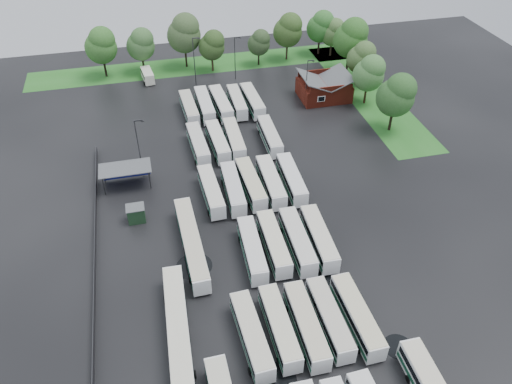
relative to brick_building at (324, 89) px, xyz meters
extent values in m
plane|color=black|center=(-24.00, -42.77, -1.87)|extent=(160.00, 160.00, 0.00)
cube|color=maroon|center=(0.00, 0.03, -0.17)|extent=(10.00, 8.00, 3.40)
cube|color=#4C4F51|center=(-2.50, 0.03, 2.43)|extent=(5.07, 8.60, 2.19)
cube|color=#4C4F51|center=(2.50, 0.03, 2.43)|extent=(5.07, 8.60, 2.19)
cube|color=maroon|center=(0.00, -3.97, 2.03)|extent=(9.00, 0.20, 1.20)
cube|color=silver|center=(-2.00, -4.02, 0.13)|extent=(1.60, 0.12, 1.20)
cylinder|color=#2D2D30|center=(-44.80, -22.77, -0.17)|extent=(0.16, 0.16, 3.40)
cylinder|color=#2D2D30|center=(-37.60, -22.77, -0.17)|extent=(0.16, 0.16, 3.40)
cylinder|color=#2D2D30|center=(-44.80, -19.57, -0.17)|extent=(0.16, 0.16, 3.40)
cylinder|color=#2D2D30|center=(-37.60, -19.57, -0.17)|extent=(0.16, 0.16, 3.40)
cube|color=#4C4F51|center=(-41.20, -21.17, 1.63)|extent=(8.20, 4.20, 0.15)
cube|color=navy|center=(-41.20, -19.27, -0.27)|extent=(7.60, 0.08, 2.60)
cube|color=black|center=(-40.20, -30.17, -0.62)|extent=(2.50, 2.00, 2.50)
cube|color=#4C4F51|center=(-40.20, -30.17, 0.69)|extent=(2.70, 2.20, 0.12)
cube|color=#256A20|center=(-22.00, 22.03, -1.86)|extent=(80.00, 10.00, 0.01)
cube|color=#256A20|center=(10.00, 0.03, -1.86)|extent=(10.00, 50.00, 0.01)
cube|color=#2D2D30|center=(-46.20, -34.77, -1.27)|extent=(0.10, 50.00, 1.20)
cube|color=white|center=(-28.41, -55.19, -0.17)|extent=(2.86, 11.28, 2.56)
cube|color=black|center=(-28.41, -55.19, 0.35)|extent=(2.90, 10.83, 0.82)
cube|color=#0B3E27|center=(-28.41, -55.19, -0.73)|extent=(2.90, 11.05, 0.56)
cube|color=beige|center=(-28.41, -55.19, 1.16)|extent=(2.76, 10.94, 0.11)
cylinder|color=black|center=(-28.41, -58.77, -1.45)|extent=(2.37, 0.89, 0.89)
cylinder|color=black|center=(-28.41, -51.62, -1.45)|extent=(2.37, 0.89, 0.89)
cube|color=white|center=(-25.00, -54.84, -0.19)|extent=(2.41, 11.03, 2.52)
cube|color=black|center=(-25.00, -54.84, 0.31)|extent=(2.46, 10.59, 0.81)
cube|color=#024629|center=(-25.00, -54.84, -0.75)|extent=(2.46, 10.81, 0.56)
cube|color=beige|center=(-25.00, -54.84, 1.12)|extent=(2.32, 10.70, 0.11)
cylinder|color=black|center=(-25.00, -58.37, -1.45)|extent=(2.34, 0.88, 0.88)
cylinder|color=black|center=(-25.00, -51.32, -1.45)|extent=(2.34, 0.88, 0.88)
cube|color=white|center=(-21.90, -55.32, -0.15)|extent=(2.41, 11.32, 2.59)
cube|color=black|center=(-21.90, -55.32, 0.37)|extent=(2.46, 10.87, 0.83)
cube|color=#125237|center=(-21.90, -55.32, -0.72)|extent=(2.45, 11.10, 0.57)
cube|color=beige|center=(-21.90, -55.32, 1.20)|extent=(2.31, 10.98, 0.11)
cylinder|color=black|center=(-21.90, -58.94, -1.44)|extent=(2.40, 0.90, 0.90)
cylinder|color=black|center=(-21.90, -51.70, -1.44)|extent=(2.40, 0.90, 0.90)
cube|color=white|center=(-18.92, -55.05, -0.19)|extent=(2.37, 11.01, 2.52)
cube|color=black|center=(-18.92, -55.05, 0.31)|extent=(2.42, 10.57, 0.81)
cube|color=#043F23|center=(-18.92, -55.05, -0.75)|extent=(2.42, 10.79, 0.55)
cube|color=#BDB6A3|center=(-18.92, -55.05, 1.11)|extent=(2.28, 10.68, 0.11)
cylinder|color=black|center=(-18.92, -58.56, -1.45)|extent=(2.34, 0.88, 0.88)
cylinder|color=black|center=(-18.92, -51.53, -1.45)|extent=(2.34, 0.88, 0.88)
cube|color=white|center=(-15.63, -55.49, -0.15)|extent=(2.59, 11.34, 2.59)
cube|color=black|center=(-15.63, -55.49, 0.37)|extent=(2.63, 10.89, 0.83)
cube|color=#125033|center=(-15.63, -55.49, -0.72)|extent=(2.63, 11.11, 0.57)
cube|color=beige|center=(-15.63, -55.49, 1.19)|extent=(2.48, 11.00, 0.11)
cylinder|color=black|center=(-15.63, -59.10, -1.44)|extent=(2.40, 0.90, 0.90)
cylinder|color=black|center=(-15.63, -51.87, -1.44)|extent=(2.40, 0.90, 0.90)
cube|color=white|center=(-25.21, -41.85, -0.19)|extent=(2.73, 11.13, 2.53)
cube|color=black|center=(-25.21, -41.85, 0.32)|extent=(2.77, 10.69, 0.81)
cube|color=#01492A|center=(-25.21, -41.85, -0.74)|extent=(2.77, 10.91, 0.56)
cube|color=silver|center=(-25.21, -41.85, 1.13)|extent=(2.63, 10.80, 0.11)
cylinder|color=black|center=(-25.21, -45.38, -1.45)|extent=(2.35, 0.88, 0.88)
cylinder|color=black|center=(-25.21, -38.31, -1.45)|extent=(2.35, 0.88, 0.88)
cube|color=white|center=(-22.04, -41.37, -0.16)|extent=(2.49, 11.27, 2.58)
cube|color=black|center=(-22.04, -41.37, 0.36)|extent=(2.54, 10.82, 0.82)
cube|color=#0F4E34|center=(-22.04, -41.37, -0.72)|extent=(2.53, 11.05, 0.57)
cube|color=beige|center=(-22.04, -41.37, 1.18)|extent=(2.39, 10.93, 0.11)
cylinder|color=black|center=(-22.04, -44.96, -1.44)|extent=(2.39, 0.90, 0.90)
cylinder|color=black|center=(-22.04, -37.77, -1.44)|extent=(2.39, 0.90, 0.90)
cube|color=white|center=(-18.74, -41.72, -0.11)|extent=(2.63, 11.58, 2.64)
cube|color=black|center=(-18.74, -41.72, 0.42)|extent=(2.68, 11.12, 0.85)
cube|color=#003E20|center=(-18.74, -41.72, -0.69)|extent=(2.67, 11.35, 0.58)
cube|color=beige|center=(-18.74, -41.72, 1.26)|extent=(2.53, 11.23, 0.12)
cylinder|color=black|center=(-18.74, -45.41, -1.43)|extent=(2.45, 0.92, 0.92)
cylinder|color=black|center=(-18.74, -38.03, -1.43)|extent=(2.45, 0.92, 0.92)
cube|color=white|center=(-15.65, -41.87, -0.13)|extent=(2.79, 11.51, 2.62)
cube|color=black|center=(-15.65, -41.87, 0.40)|extent=(2.83, 11.05, 0.84)
cube|color=#064D2D|center=(-15.65, -41.87, -0.70)|extent=(2.83, 11.28, 0.58)
cube|color=beige|center=(-15.65, -41.87, 1.23)|extent=(2.69, 11.16, 0.11)
cylinder|color=black|center=(-15.65, -45.53, -1.44)|extent=(2.43, 0.91, 0.91)
cylinder|color=black|center=(-15.65, -38.22, -1.44)|extent=(2.43, 0.91, 0.91)
cube|color=white|center=(-28.52, -27.94, -0.18)|extent=(2.71, 11.16, 2.54)
cube|color=black|center=(-28.52, -27.94, 0.33)|extent=(2.75, 10.72, 0.81)
cube|color=#02482A|center=(-28.52, -27.94, -0.74)|extent=(2.75, 10.94, 0.56)
cube|color=beige|center=(-28.52, -27.94, 1.14)|extent=(2.61, 10.83, 0.11)
cylinder|color=black|center=(-28.52, -31.49, -1.45)|extent=(2.36, 0.89, 0.89)
cylinder|color=black|center=(-28.52, -24.39, -1.45)|extent=(2.36, 0.89, 0.89)
cube|color=white|center=(-25.08, -28.13, -0.15)|extent=(2.67, 11.32, 2.58)
cube|color=black|center=(-25.08, -28.13, 0.36)|extent=(2.71, 10.87, 0.83)
cube|color=#044D31|center=(-25.08, -28.13, -0.72)|extent=(2.71, 11.10, 0.57)
cube|color=silver|center=(-25.08, -28.13, 1.18)|extent=(2.57, 10.98, 0.11)
cylinder|color=black|center=(-25.08, -31.73, -1.44)|extent=(2.39, 0.90, 0.90)
cylinder|color=black|center=(-25.08, -24.53, -1.44)|extent=(2.39, 0.90, 0.90)
cube|color=white|center=(-22.08, -27.62, -0.14)|extent=(2.75, 11.44, 2.61)
cube|color=black|center=(-22.08, -27.62, 0.38)|extent=(2.79, 10.99, 0.83)
cube|color=#0E5134|center=(-22.08, -27.62, -0.71)|extent=(2.79, 11.22, 0.57)
cube|color=beige|center=(-22.08, -27.62, 1.21)|extent=(2.64, 11.10, 0.11)
cylinder|color=black|center=(-22.08, -31.26, -1.44)|extent=(2.42, 0.91, 0.91)
cylinder|color=black|center=(-22.08, -23.98, -1.44)|extent=(2.42, 0.91, 0.91)
cube|color=white|center=(-18.88, -27.89, -0.11)|extent=(2.62, 11.58, 2.64)
cube|color=black|center=(-18.88, -27.89, 0.42)|extent=(2.67, 11.12, 0.85)
cube|color=#0D422B|center=(-18.88, -27.89, -0.69)|extent=(2.66, 11.35, 0.58)
cube|color=silver|center=(-18.88, -27.89, 1.26)|extent=(2.52, 11.23, 0.12)
cylinder|color=black|center=(-18.88, -31.58, -1.43)|extent=(2.45, 0.92, 0.92)
cylinder|color=black|center=(-18.88, -24.20, -1.43)|extent=(2.45, 0.92, 0.92)
cube|color=white|center=(-15.45, -27.94, -0.14)|extent=(2.70, 11.42, 2.60)
cube|color=black|center=(-15.45, -27.94, 0.38)|extent=(2.74, 10.96, 0.83)
cube|color=#084226|center=(-15.45, -27.94, -0.71)|extent=(2.74, 11.19, 0.57)
cube|color=silver|center=(-15.45, -27.94, 1.21)|extent=(2.59, 11.07, 0.11)
cylinder|color=black|center=(-15.45, -31.57, -1.44)|extent=(2.41, 0.91, 0.91)
cylinder|color=black|center=(-15.45, -24.30, -1.44)|extent=(2.41, 0.91, 0.91)
cube|color=white|center=(-28.55, -14.26, -0.16)|extent=(2.82, 11.33, 2.58)
cube|color=black|center=(-28.55, -14.26, 0.36)|extent=(2.86, 10.89, 0.82)
cube|color=#09522F|center=(-28.55, -14.26, -0.72)|extent=(2.86, 11.11, 0.57)
cube|color=beige|center=(-28.55, -14.26, 1.18)|extent=(2.71, 10.99, 0.11)
cylinder|color=black|center=(-28.55, -17.85, -1.44)|extent=(2.39, 0.90, 0.90)
cylinder|color=black|center=(-28.55, -10.66, -1.44)|extent=(2.39, 0.90, 0.90)
cube|color=white|center=(-25.03, -14.26, -0.16)|extent=(2.77, 11.31, 2.57)
cube|color=black|center=(-25.03, -14.26, 0.36)|extent=(2.81, 10.86, 0.82)
cube|color=#034E32|center=(-25.03, -14.26, -0.72)|extent=(2.81, 11.09, 0.57)
cube|color=silver|center=(-25.03, -14.26, 1.17)|extent=(2.67, 10.97, 0.11)
cylinder|color=black|center=(-25.03, -17.86, -1.44)|extent=(2.39, 0.90, 0.90)
cylinder|color=black|center=(-25.03, -10.67, -1.44)|extent=(2.39, 0.90, 0.90)
cube|color=white|center=(-22.03, -14.14, -0.16)|extent=(2.59, 11.30, 2.58)
cube|color=black|center=(-22.03, -14.14, 0.36)|extent=(2.63, 10.85, 0.82)
cube|color=#0A492C|center=(-22.03, -14.14, -0.72)|extent=(2.63, 11.07, 0.57)
cube|color=beige|center=(-22.03, -14.14, 1.18)|extent=(2.49, 10.96, 0.11)
cylinder|color=black|center=(-22.03, -17.74, -1.44)|extent=(2.39, 0.90, 0.90)
cylinder|color=black|center=(-22.03, -10.54, -1.44)|extent=(2.39, 0.90, 0.90)
cube|color=white|center=(-15.57, -14.67, -0.18)|extent=(2.53, 11.14, 2.54)
cube|color=black|center=(-15.57, -14.67, 0.33)|extent=(2.58, 10.70, 0.81)
cube|color=#0E3F2A|center=(-15.57, -14.67, -0.74)|extent=(2.57, 10.92, 0.56)
cube|color=beige|center=(-15.57, -14.67, 1.14)|extent=(2.43, 10.81, 0.11)
cylinder|color=black|center=(-15.57, -18.22, -1.45)|extent=(2.36, 0.89, 0.89)
cylinder|color=black|center=(-15.57, -11.11, -1.45)|extent=(2.36, 0.89, 0.89)
cube|color=white|center=(-28.36, -0.88, -0.19)|extent=(2.72, 11.08, 2.52)
cube|color=black|center=(-28.36, -0.88, 0.31)|extent=(2.76, 10.65, 0.81)
cube|color=#0B4A2E|center=(-28.36, -0.88, -0.75)|extent=(2.76, 10.87, 0.55)
cube|color=beige|center=(-28.36, -0.88, 1.11)|extent=(2.62, 10.75, 0.11)
cylinder|color=black|center=(-28.36, -4.40, -1.45)|extent=(2.34, 0.88, 0.88)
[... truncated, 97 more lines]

